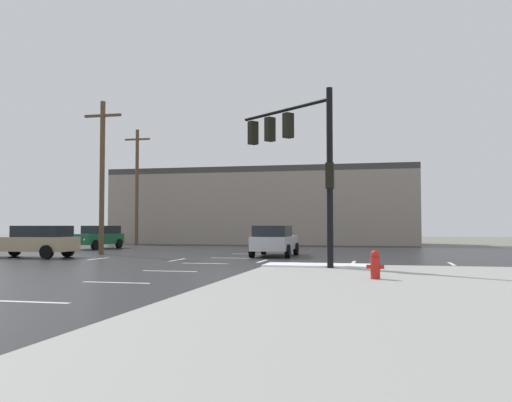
{
  "coord_description": "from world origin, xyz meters",
  "views": [
    {
      "loc": [
        7.21,
        -24.26,
        1.6
      ],
      "look_at": [
        0.56,
        5.1,
        2.94
      ],
      "focal_mm": 39.08,
      "sensor_mm": 36.0,
      "label": 1
    }
  ],
  "objects": [
    {
      "name": "ground_plane",
      "position": [
        0.0,
        0.0,
        0.0
      ],
      "size": [
        120.0,
        120.0,
        0.0
      ],
      "primitive_type": "plane",
      "color": "slate"
    },
    {
      "name": "road_asphalt",
      "position": [
        0.0,
        0.0,
        0.01
      ],
      "size": [
        44.0,
        44.0,
        0.02
      ],
      "primitive_type": "cube",
      "color": "#232326",
      "rests_on": "ground_plane"
    },
    {
      "name": "snow_strip_curbside",
      "position": [
        5.0,
        -4.0,
        0.17
      ],
      "size": [
        4.0,
        1.6,
        0.06
      ],
      "primitive_type": "cube",
      "color": "white",
      "rests_on": "sidewalk_corner"
    },
    {
      "name": "lane_markings",
      "position": [
        1.2,
        -1.38,
        0.02
      ],
      "size": [
        36.15,
        36.15,
        0.01
      ],
      "color": "silver",
      "rests_on": "road_asphalt"
    },
    {
      "name": "traffic_signal_mast",
      "position": [
        4.24,
        -3.87,
        4.45
      ],
      "size": [
        3.94,
        3.28,
        6.3
      ],
      "rotation": [
        0.0,
        0.0,
        2.46
      ],
      "color": "black",
      "rests_on": "sidewalk_corner"
    },
    {
      "name": "fire_hydrant",
      "position": [
        7.02,
        -8.57,
        0.54
      ],
      "size": [
        0.48,
        0.26,
        0.79
      ],
      "color": "red",
      "rests_on": "sidewalk_corner"
    },
    {
      "name": "strip_building_background",
      "position": [
        -3.03,
        24.42,
        3.28
      ],
      "size": [
        26.41,
        8.0,
        6.56
      ],
      "color": "gray",
      "rests_on": "ground_plane"
    },
    {
      "name": "sedan_tan",
      "position": [
        -9.67,
        0.25,
        0.85
      ],
      "size": [
        4.55,
        2.03,
        1.58
      ],
      "rotation": [
        0.0,
        0.0,
        3.14
      ],
      "color": "tan",
      "rests_on": "road_asphalt"
    },
    {
      "name": "sedan_green",
      "position": [
        -11.92,
        10.73,
        0.85
      ],
      "size": [
        2.24,
        4.62,
        1.58
      ],
      "rotation": [
        0.0,
        0.0,
        -1.63
      ],
      "color": "#195933",
      "rests_on": "road_asphalt"
    },
    {
      "name": "sedan_silver",
      "position": [
        1.75,
        4.15,
        0.85
      ],
      "size": [
        2.07,
        4.56,
        1.58
      ],
      "rotation": [
        0.0,
        0.0,
        1.59
      ],
      "color": "#B7BABF",
      "rests_on": "road_asphalt"
    },
    {
      "name": "utility_pole_far",
      "position": [
        -8.0,
        4.01,
        4.49
      ],
      "size": [
        2.2,
        0.28,
        8.57
      ],
      "color": "brown",
      "rests_on": "ground_plane"
    },
    {
      "name": "utility_pole_distant",
      "position": [
        -12.57,
        18.39,
        5.01
      ],
      "size": [
        2.2,
        0.28,
        9.58
      ],
      "color": "brown",
      "rests_on": "ground_plane"
    }
  ]
}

